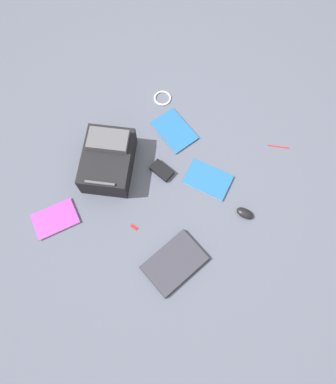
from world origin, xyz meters
name	(u,v)px	position (x,y,z in m)	size (l,w,h in m)	color
ground_plane	(169,190)	(0.00, 0.00, 0.00)	(4.02, 4.02, 0.00)	#4C5160
backpack	(108,160)	(-0.03, 0.40, 0.09)	(0.46, 0.40, 0.21)	black
laptop	(174,263)	(-0.38, -0.23, 0.02)	(0.39, 0.33, 0.03)	#24242C
book_manual	(208,180)	(0.17, -0.18, 0.01)	(0.18, 0.27, 0.02)	silver
book_red	(55,219)	(-0.47, 0.51, 0.01)	(0.30, 0.28, 0.02)	silver
book_comic	(174,131)	(0.37, 0.16, 0.01)	(0.29, 0.33, 0.01)	silver
computer_mouse	(245,213)	(0.07, -0.46, 0.02)	(0.06, 0.10, 0.04)	black
cable_coil	(162,98)	(0.56, 0.34, 0.01)	(0.11, 0.11, 0.01)	silver
power_brick	(162,170)	(0.09, 0.10, 0.02)	(0.08, 0.14, 0.03)	black
pen_black	(279,147)	(0.58, -0.48, 0.00)	(0.01, 0.01, 0.14)	red
usb_stick	(134,227)	(-0.30, 0.07, 0.00)	(0.02, 0.05, 0.01)	#B21919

